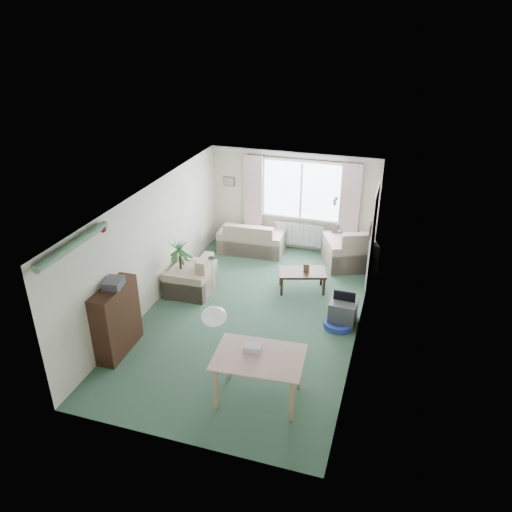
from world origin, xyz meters
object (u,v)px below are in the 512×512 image
(houseplant, at_px, (181,266))
(dining_table, at_px, (259,378))
(bookshelf, at_px, (117,319))
(armchair_corner, at_px, (350,246))
(tv_cube, at_px, (343,311))
(pet_bed, at_px, (338,324))
(coffee_table, at_px, (302,281))
(sofa, at_px, (252,236))
(armchair_left, at_px, (190,273))

(houseplant, relative_size, dining_table, 1.01)
(houseplant, bearing_deg, bookshelf, -95.14)
(armchair_corner, xyz_separation_m, tv_cube, (0.22, -2.42, -0.23))
(bookshelf, bearing_deg, pet_bed, 26.11)
(coffee_table, relative_size, tv_cube, 1.81)
(tv_cube, bearing_deg, sofa, 139.17)
(sofa, relative_size, dining_table, 1.27)
(coffee_table, bearing_deg, houseplant, -160.53)
(armchair_corner, xyz_separation_m, houseplant, (-3.12, -2.29, 0.14))
(dining_table, relative_size, tv_cube, 2.27)
(tv_cube, relative_size, pet_bed, 0.97)
(armchair_corner, distance_m, tv_cube, 2.44)
(sofa, height_order, coffee_table, sofa)
(tv_cube, bearing_deg, pet_bed, -104.66)
(coffee_table, xyz_separation_m, houseplant, (-2.35, -0.83, 0.40))
(sofa, xyz_separation_m, houseplant, (-0.78, -2.31, 0.23))
(coffee_table, height_order, tv_cube, tv_cube)
(pet_bed, bearing_deg, sofa, 134.13)
(armchair_left, distance_m, dining_table, 3.49)
(armchair_corner, bearing_deg, houseplant, 13.18)
(tv_cube, bearing_deg, armchair_corner, 97.97)
(houseplant, relative_size, pet_bed, 2.22)
(armchair_corner, bearing_deg, armchair_left, 13.39)
(armchair_left, bearing_deg, coffee_table, 106.72)
(armchair_left, distance_m, bookshelf, 2.24)
(sofa, relative_size, tv_cube, 2.89)
(sofa, relative_size, armchair_left, 1.66)
(bookshelf, bearing_deg, tv_cube, 27.79)
(armchair_left, bearing_deg, houseplant, -60.07)
(sofa, distance_m, tv_cube, 3.55)
(sofa, distance_m, pet_bed, 3.64)
(sofa, relative_size, houseplant, 1.26)
(sofa, bearing_deg, armchair_corner, 175.96)
(bookshelf, distance_m, pet_bed, 3.98)
(sofa, relative_size, armchair_corner, 1.46)
(houseplant, relative_size, tv_cube, 2.30)
(houseplant, distance_m, tv_cube, 3.37)
(sofa, distance_m, armchair_left, 2.30)
(bookshelf, distance_m, houseplant, 2.12)
(armchair_left, relative_size, dining_table, 0.77)
(coffee_table, xyz_separation_m, dining_table, (0.09, -3.37, 0.16))
(bookshelf, relative_size, pet_bed, 2.26)
(armchair_left, height_order, pet_bed, armchair_left)
(houseplant, bearing_deg, dining_table, -46.06)
(armchair_left, relative_size, houseplant, 0.76)
(armchair_corner, distance_m, coffee_table, 1.67)
(armchair_corner, bearing_deg, tv_cube, 72.32)
(armchair_corner, distance_m, dining_table, 4.87)
(houseplant, height_order, dining_table, houseplant)
(armchair_left, bearing_deg, pet_bed, 81.19)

